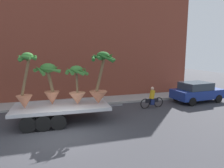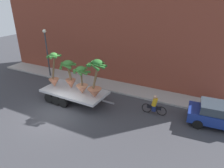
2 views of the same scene
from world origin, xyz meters
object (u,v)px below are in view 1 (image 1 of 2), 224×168
(potted_palm_rear, at_px, (77,86))
(potted_palm_middle, at_px, (100,81))
(potted_palm_extra, at_px, (26,85))
(flatbed_trailer, at_px, (57,109))
(cyclist, at_px, (152,99))
(potted_palm_front, at_px, (50,83))
(parked_car, at_px, (197,92))

(potted_palm_rear, distance_m, potted_palm_middle, 1.34)
(potted_palm_extra, bearing_deg, flatbed_trailer, 6.06)
(potted_palm_middle, xyz_separation_m, cyclist, (4.11, 1.36, -1.61))
(potted_palm_middle, bearing_deg, potted_palm_extra, 178.49)
(potted_palm_middle, height_order, potted_palm_front, potted_palm_middle)
(potted_palm_front, height_order, parked_car, potted_palm_front)
(flatbed_trailer, xyz_separation_m, potted_palm_middle, (2.44, -0.27, 1.51))
(flatbed_trailer, xyz_separation_m, potted_palm_front, (-0.34, 0.25, 1.48))
(cyclist, bearing_deg, potted_palm_front, -173.05)
(potted_palm_front, distance_m, potted_palm_extra, 1.29)
(potted_palm_middle, bearing_deg, potted_palm_rear, 174.12)
(potted_palm_rear, bearing_deg, parked_car, 10.22)
(potted_palm_front, xyz_separation_m, cyclist, (6.89, 0.84, -1.57))
(flatbed_trailer, height_order, cyclist, cyclist)
(potted_palm_middle, xyz_separation_m, parked_car, (8.34, 1.87, -1.45))
(potted_palm_extra, height_order, parked_car, potted_palm_extra)
(potted_palm_rear, distance_m, parked_car, 9.88)
(potted_palm_rear, xyz_separation_m, potted_palm_front, (-1.47, 0.38, 0.22))
(potted_palm_middle, distance_m, potted_palm_extra, 4.00)
(flatbed_trailer, height_order, potted_palm_rear, potted_palm_rear)
(flatbed_trailer, bearing_deg, parked_car, 8.46)
(potted_palm_rear, relative_size, potted_palm_front, 0.94)
(potted_palm_extra, bearing_deg, potted_palm_middle, -1.51)
(potted_palm_front, xyz_separation_m, parked_car, (11.12, 1.36, -1.42))
(cyclist, bearing_deg, potted_palm_rear, -167.32)
(potted_palm_rear, height_order, potted_palm_extra, potted_palm_extra)
(potted_palm_front, bearing_deg, parked_car, 6.97)
(potted_palm_extra, distance_m, cyclist, 8.36)
(parked_car, bearing_deg, flatbed_trailer, -171.54)
(potted_palm_rear, relative_size, potted_palm_extra, 0.75)
(cyclist, distance_m, parked_car, 4.26)
(potted_palm_middle, bearing_deg, flatbed_trailer, 173.67)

